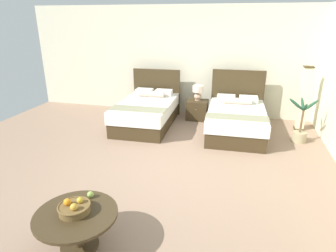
{
  "coord_description": "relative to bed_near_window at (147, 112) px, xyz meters",
  "views": [
    {
      "loc": [
        1.12,
        -4.41,
        2.49
      ],
      "look_at": [
        -0.16,
        0.6,
        0.57
      ],
      "focal_mm": 31.13,
      "sensor_mm": 36.0,
      "label": 1
    }
  ],
  "objects": [
    {
      "name": "ground_plane",
      "position": [
        1.07,
        -2.07,
        -0.34
      ],
      "size": [
        9.57,
        10.36,
        0.02
      ],
      "primitive_type": "cube",
      "color": "#967862"
    },
    {
      "name": "wall_back",
      "position": [
        1.07,
        1.31,
        1.08
      ],
      "size": [
        9.57,
        0.12,
        2.83
      ],
      "primitive_type": "cube",
      "color": "beige",
      "rests_on": "ground"
    },
    {
      "name": "bed_near_window",
      "position": [
        0.0,
        0.0,
        0.0
      ],
      "size": [
        1.32,
        2.13,
        1.22
      ],
      "color": "#3D2F1B",
      "rests_on": "ground"
    },
    {
      "name": "bed_near_corner",
      "position": [
        2.14,
        0.01,
        -0.01
      ],
      "size": [
        1.34,
        2.08,
        1.29
      ],
      "color": "#3D2F1B",
      "rests_on": "ground"
    },
    {
      "name": "nightstand",
      "position": [
        1.13,
        0.73,
        -0.08
      ],
      "size": [
        0.53,
        0.48,
        0.5
      ],
      "color": "#3D2F1B",
      "rests_on": "ground"
    },
    {
      "name": "table_lamp",
      "position": [
        1.13,
        0.75,
        0.4
      ],
      "size": [
        0.28,
        0.28,
        0.39
      ],
      "color": "tan",
      "rests_on": "nightstand"
    },
    {
      "name": "coffee_table",
      "position": [
        0.53,
        -4.13,
        0.02
      ],
      "size": [
        0.93,
        0.93,
        0.45
      ],
      "color": "#3D2F1B",
      "rests_on": "ground"
    },
    {
      "name": "fruit_bowl",
      "position": [
        0.51,
        -4.11,
        0.18
      ],
      "size": [
        0.36,
        0.36,
        0.16
      ],
      "color": "brown",
      "rests_on": "coffee_table"
    },
    {
      "name": "loose_apple",
      "position": [
        0.54,
        -3.81,
        0.16
      ],
      "size": [
        0.08,
        0.08,
        0.08
      ],
      "color": "#8EAD4C",
      "rests_on": "coffee_table"
    },
    {
      "name": "floor_lamp_corner",
      "position": [
        3.61,
        0.61,
        0.41
      ],
      "size": [
        0.22,
        0.22,
        1.49
      ],
      "color": "#382D14",
      "rests_on": "ground"
    },
    {
      "name": "potted_palm",
      "position": [
        3.48,
        -0.21,
        -0.07
      ],
      "size": [
        0.61,
        0.49,
        0.97
      ],
      "color": "tan",
      "rests_on": "ground"
    }
  ]
}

